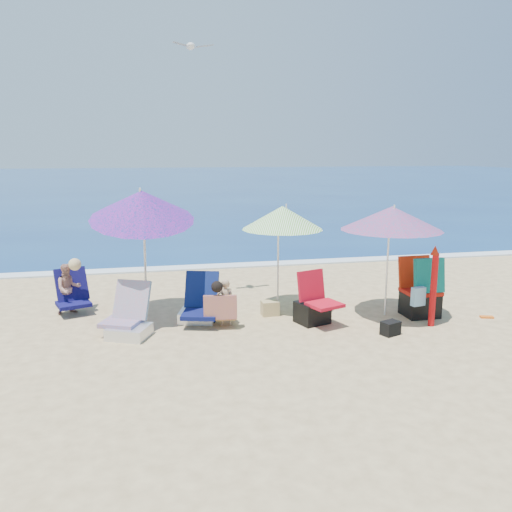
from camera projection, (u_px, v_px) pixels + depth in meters
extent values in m
plane|color=#D8BC84|center=(288.00, 336.00, 8.12)|extent=(120.00, 120.00, 0.00)
cube|color=navy|center=(167.00, 181.00, 51.26)|extent=(120.00, 80.00, 0.12)
cube|color=white|center=(234.00, 266.00, 13.00)|extent=(120.00, 0.50, 0.04)
cylinder|color=white|center=(387.00, 265.00, 8.96)|extent=(0.04, 0.04, 1.81)
cone|color=#F82158|center=(392.00, 218.00, 8.73)|extent=(2.04, 2.04, 0.41)
cylinder|color=white|center=(394.00, 208.00, 8.64)|extent=(0.03, 0.03, 0.11)
cylinder|color=silver|center=(278.00, 263.00, 9.28)|extent=(0.04, 0.04, 1.77)
cone|color=#49B71C|center=(282.00, 218.00, 9.17)|extent=(1.93, 1.93, 0.42)
cylinder|color=white|center=(286.00, 207.00, 9.20)|extent=(0.04, 0.04, 0.11)
cylinder|color=silver|center=(145.00, 258.00, 9.06)|extent=(0.07, 0.53, 1.98)
cone|color=#B91AAA|center=(142.00, 205.00, 8.61)|extent=(1.86, 1.93, 0.92)
cylinder|color=silver|center=(140.00, 192.00, 8.51)|extent=(0.04, 0.07, 0.14)
cylinder|color=#BA0D0E|center=(433.00, 290.00, 8.46)|extent=(0.10, 0.10, 1.23)
cone|color=red|center=(435.00, 250.00, 8.34)|extent=(0.14, 0.14, 0.15)
cube|color=#0C1247|center=(200.00, 314.00, 8.51)|extent=(0.69, 0.64, 0.07)
cube|color=#0E1B4F|center=(202.00, 289.00, 8.89)|extent=(0.64, 0.48, 0.61)
cube|color=silver|center=(197.00, 316.00, 8.82)|extent=(0.72, 0.67, 0.18)
cube|color=#DA6C4C|center=(121.00, 322.00, 8.12)|extent=(0.73, 0.69, 0.07)
cube|color=#EC535A|center=(132.00, 300.00, 8.27)|extent=(0.66, 0.53, 0.61)
cube|color=silver|center=(129.00, 332.00, 8.04)|extent=(0.76, 0.72, 0.18)
cube|color=red|center=(325.00, 305.00, 8.46)|extent=(0.63, 0.60, 0.05)
cube|color=#AA0C1E|center=(311.00, 285.00, 8.68)|extent=(0.53, 0.30, 0.51)
cube|color=black|center=(312.00, 312.00, 8.70)|extent=(0.61, 0.57, 0.36)
cube|color=#B4180C|center=(421.00, 292.00, 9.02)|extent=(0.60, 0.53, 0.06)
cube|color=red|center=(414.00, 272.00, 9.20)|extent=(0.59, 0.17, 0.59)
cube|color=black|center=(420.00, 304.00, 9.07)|extent=(0.57, 0.51, 0.42)
cube|color=#0A8472|center=(429.00, 275.00, 8.73)|extent=(0.53, 0.19, 0.60)
cube|color=#81B4CF|center=(418.00, 296.00, 8.61)|extent=(0.25, 0.15, 0.32)
imported|color=tan|center=(225.00, 302.00, 8.56)|extent=(0.31, 0.22, 0.79)
cube|color=#300E62|center=(223.00, 316.00, 8.61)|extent=(0.48, 0.44, 0.05)
cube|color=#551076|center=(220.00, 307.00, 8.37)|extent=(0.56, 0.26, 0.40)
sphere|color=black|center=(217.00, 287.00, 8.34)|extent=(0.19, 0.19, 0.19)
imported|color=#AC7667|center=(68.00, 289.00, 9.18)|extent=(0.53, 0.47, 0.90)
cube|color=#0E0D49|center=(74.00, 304.00, 9.14)|extent=(0.68, 0.64, 0.07)
cube|color=#0D0B3F|center=(72.00, 284.00, 9.31)|extent=(0.62, 0.48, 0.58)
sphere|color=#D2B479|center=(75.00, 264.00, 9.07)|extent=(0.22, 0.22, 0.22)
cube|color=black|center=(207.00, 317.00, 8.71)|extent=(0.32, 0.29, 0.19)
cube|color=tan|center=(270.00, 308.00, 9.12)|extent=(0.31, 0.23, 0.26)
cube|color=black|center=(390.00, 328.00, 8.14)|extent=(0.34, 0.29, 0.22)
cube|color=orange|center=(487.00, 317.00, 8.99)|extent=(0.24, 0.16, 0.03)
ellipsoid|color=silver|center=(191.00, 46.00, 9.32)|extent=(0.22, 0.35, 0.13)
cube|color=gray|center=(182.00, 44.00, 9.24)|extent=(0.33, 0.15, 0.07)
cube|color=#919499|center=(205.00, 46.00, 9.38)|extent=(0.33, 0.15, 0.07)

